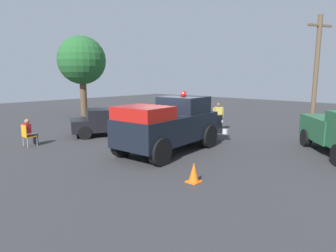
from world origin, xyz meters
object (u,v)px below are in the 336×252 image
at_px(oak_tree_left, 82,61).
at_px(traffic_cone, 194,173).
at_px(classic_hot_rod, 111,121).
at_px(utility_pole, 316,72).
at_px(spectator_seated, 30,131).
at_px(spectator_standing, 218,115).
at_px(vintage_fire_truck, 171,124).
at_px(lawn_chair_near_truck, 27,134).
at_px(lawn_chair_by_car, 184,123).

xyz_separation_m(oak_tree_left, traffic_cone, (6.45, 16.44, -4.18)).
xyz_separation_m(classic_hot_rod, utility_pole, (-8.76, 7.99, 2.73)).
relative_size(classic_hot_rod, spectator_seated, 3.66).
bearing_deg(spectator_seated, spectator_standing, 154.54).
bearing_deg(spectator_seated, classic_hot_rod, 172.17).
bearing_deg(classic_hot_rod, spectator_seated, -7.83).
bearing_deg(vintage_fire_truck, traffic_cone, 51.71).
height_order(lawn_chair_near_truck, utility_pole, utility_pole).
bearing_deg(vintage_fire_truck, oak_tree_left, -106.74).
xyz_separation_m(lawn_chair_near_truck, traffic_cone, (-1.47, 8.57, -0.28)).
relative_size(vintage_fire_truck, lawn_chair_near_truck, 5.98).
relative_size(lawn_chair_near_truck, spectator_standing, 0.61).
height_order(classic_hot_rod, utility_pole, utility_pole).
relative_size(oak_tree_left, traffic_cone, 10.22).
bearing_deg(classic_hot_rod, oak_tree_left, -112.85).
xyz_separation_m(oak_tree_left, utility_pole, (-5.20, 16.44, -1.01)).
distance_m(lawn_chair_by_car, spectator_standing, 2.29).
relative_size(spectator_standing, utility_pole, 0.25).
distance_m(lawn_chair_by_car, oak_tree_left, 11.97).
xyz_separation_m(lawn_chair_near_truck, utility_pole, (-13.13, 8.57, 2.89)).
bearing_deg(spectator_standing, utility_pole, 131.95).
height_order(spectator_standing, oak_tree_left, oak_tree_left).
height_order(lawn_chair_near_truck, lawn_chair_by_car, same).
bearing_deg(classic_hot_rod, traffic_cone, 70.09).
relative_size(vintage_fire_truck, spectator_seated, 4.73).
height_order(lawn_chair_near_truck, traffic_cone, lawn_chair_near_truck).
distance_m(lawn_chair_by_car, utility_pole, 8.26).
xyz_separation_m(spectator_seated, traffic_cone, (-1.34, 8.58, -0.39)).
relative_size(spectator_seated, oak_tree_left, 0.20).
distance_m(classic_hot_rod, traffic_cone, 8.52).
distance_m(classic_hot_rod, lawn_chair_by_car, 4.13).
bearing_deg(lawn_chair_near_truck, classic_hot_rod, 172.46).
xyz_separation_m(classic_hot_rod, spectator_standing, (-5.01, 3.82, 0.22)).
bearing_deg(lawn_chair_by_car, spectator_standing, 154.77).
relative_size(spectator_standing, traffic_cone, 2.64).
relative_size(lawn_chair_by_car, utility_pole, 0.15).
relative_size(spectator_standing, oak_tree_left, 0.26).
relative_size(lawn_chair_by_car, spectator_standing, 0.61).
height_order(classic_hot_rod, lawn_chair_by_car, classic_hot_rod).
height_order(lawn_chair_by_car, traffic_cone, lawn_chair_by_car).
bearing_deg(spectator_standing, classic_hot_rod, -37.32).
bearing_deg(vintage_fire_truck, spectator_seated, -55.46).
bearing_deg(lawn_chair_by_car, lawn_chair_near_truck, -25.10).
height_order(vintage_fire_truck, spectator_seated, vintage_fire_truck).
bearing_deg(lawn_chair_by_car, traffic_cone, 41.21).
distance_m(spectator_seated, spectator_standing, 10.24).
bearing_deg(classic_hot_rod, lawn_chair_by_car, 136.10).
distance_m(lawn_chair_by_car, spectator_seated, 7.99).
relative_size(lawn_chair_by_car, spectator_seated, 0.79).
height_order(lawn_chair_by_car, spectator_standing, spectator_standing).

